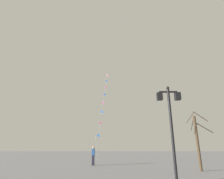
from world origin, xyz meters
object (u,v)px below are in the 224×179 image
twin_lantern_lamp_post (170,113)px  kite_flyer (93,155)px  kite_train (103,103)px  bare_tree (197,140)px

twin_lantern_lamp_post → kite_flyer: size_ratio=2.76×
twin_lantern_lamp_post → kite_train: 17.69m
kite_flyer → bare_tree: size_ratio=0.41×
twin_lantern_lamp_post → bare_tree: size_ratio=1.13×
kite_train → kite_flyer: size_ratio=8.59×
twin_lantern_lamp_post → bare_tree: twin_lantern_lamp_post is taller
bare_tree → kite_flyer: bearing=151.4°
kite_train → bare_tree: kite_train is taller
kite_train → bare_tree: (7.70, -12.07, -5.64)m
kite_flyer → bare_tree: bearing=-115.9°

